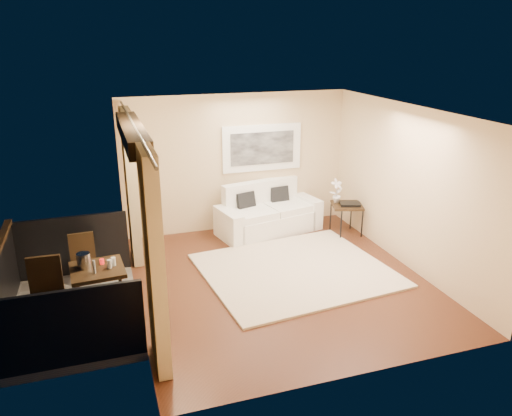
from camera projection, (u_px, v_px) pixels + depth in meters
floor at (280, 280)px, 8.05m from camera, size 5.00×5.00×0.00m
room_shell at (132, 133)px, 6.59m from camera, size 5.00×6.40×5.00m
balcony at (60, 303)px, 7.02m from camera, size 1.81×2.60×1.17m
curtains at (140, 217)px, 6.99m from camera, size 0.16×4.80×2.64m
artwork at (262, 148)px, 9.87m from camera, size 1.62×0.07×0.92m
rug at (295, 270)px, 8.34m from camera, size 3.21×2.87×0.04m
sofa at (267, 214)px, 9.96m from camera, size 2.17×1.28×0.98m
side_table at (347, 207)px, 9.72m from camera, size 0.71×0.71×0.62m
tray at (350, 204)px, 9.65m from camera, size 0.45×0.39×0.05m
orchid at (337, 191)px, 9.71m from camera, size 0.29×0.22×0.49m
bistro_table at (98, 274)px, 6.66m from camera, size 0.74×0.74×0.81m
balcony_chair_far at (83, 253)px, 7.83m from camera, size 0.39×0.39×0.87m
balcony_chair_near at (46, 288)px, 6.60m from camera, size 0.44×0.45×1.00m
ice_bucket at (84, 260)px, 6.63m from camera, size 0.18×0.18×0.20m
candle at (102, 262)px, 6.74m from camera, size 0.06×0.06×0.07m
vase at (94, 267)px, 6.47m from camera, size 0.04×0.04×0.18m
glass_a at (109, 264)px, 6.61m from camera, size 0.06×0.06×0.12m
glass_b at (113, 262)px, 6.68m from camera, size 0.06×0.06×0.12m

